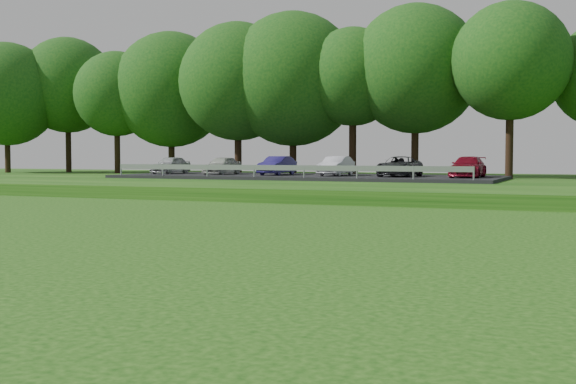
% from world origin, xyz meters
% --- Properties ---
extents(parking_lot, '(24.00, 9.00, 1.38)m').
position_xyz_m(parking_lot, '(-23.41, 32.82, 1.06)').
color(parking_lot, black).
rests_on(parking_lot, berm).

